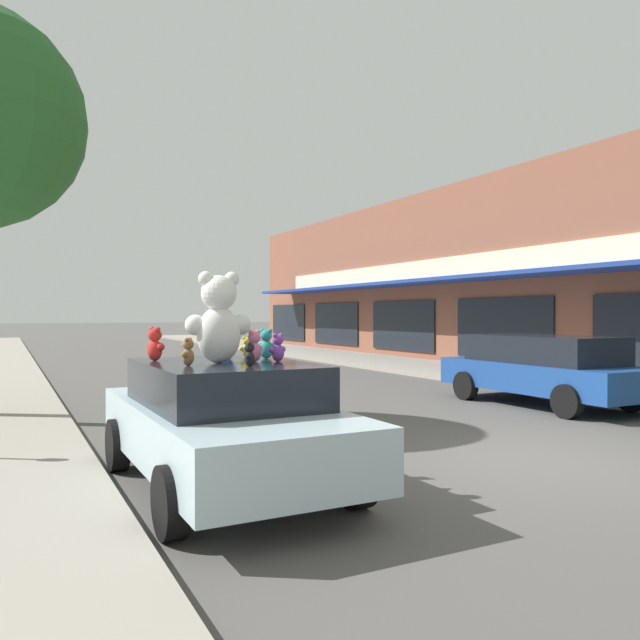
# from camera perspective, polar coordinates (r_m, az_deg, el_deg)

# --- Properties ---
(ground_plane) EXTENTS (260.00, 260.00, 0.00)m
(ground_plane) POSITION_cam_1_polar(r_m,az_deg,el_deg) (8.59, 18.49, -12.11)
(ground_plane) COLOR #514F4C
(storefront_row) EXTENTS (13.96, 39.84, 6.60)m
(storefront_row) POSITION_cam_1_polar(r_m,az_deg,el_deg) (25.67, 26.30, 3.67)
(storefront_row) COLOR brown
(storefront_row) RESTS_ON ground_plane
(plush_art_car) EXTENTS (2.03, 4.13, 1.36)m
(plush_art_car) POSITION_cam_1_polar(r_m,az_deg,el_deg) (6.90, -8.79, -9.05)
(plush_art_car) COLOR #ADC6D1
(plush_art_car) RESTS_ON ground_plane
(teddy_bear_giant) EXTENTS (0.73, 0.47, 0.97)m
(teddy_bear_giant) POSITION_cam_1_polar(r_m,az_deg,el_deg) (6.68, -9.24, 0.08)
(teddy_bear_giant) COLOR white
(teddy_bear_giant) RESTS_ON plush_art_car
(teddy_bear_pink) EXTENTS (0.26, 0.20, 0.35)m
(teddy_bear_pink) POSITION_cam_1_polar(r_m,az_deg,el_deg) (6.81, -6.03, -2.43)
(teddy_bear_pink) COLOR pink
(teddy_bear_pink) RESTS_ON plush_art_car
(teddy_bear_black) EXTENTS (0.14, 0.19, 0.25)m
(teddy_bear_black) POSITION_cam_1_polar(r_m,az_deg,el_deg) (6.23, -6.46, -3.15)
(teddy_bear_black) COLOR black
(teddy_bear_black) RESTS_ON plush_art_car
(teddy_bear_yellow) EXTENTS (0.18, 0.12, 0.25)m
(teddy_bear_yellow) POSITION_cam_1_polar(r_m,az_deg,el_deg) (7.60, -6.71, -2.48)
(teddy_bear_yellow) COLOR yellow
(teddy_bear_yellow) RESTS_ON plush_art_car
(teddy_bear_brown) EXTENTS (0.18, 0.21, 0.29)m
(teddy_bear_brown) POSITION_cam_1_polar(r_m,az_deg,el_deg) (6.40, -11.98, -2.90)
(teddy_bear_brown) COLOR olive
(teddy_bear_brown) RESTS_ON plush_art_car
(teddy_bear_red) EXTENTS (0.21, 0.29, 0.38)m
(teddy_bear_red) POSITION_cam_1_polar(r_m,az_deg,el_deg) (7.16, -14.86, -2.18)
(teddy_bear_red) COLOR red
(teddy_bear_red) RESTS_ON plush_art_car
(teddy_bear_teal) EXTENTS (0.23, 0.25, 0.35)m
(teddy_bear_teal) POSITION_cam_1_polar(r_m,az_deg,el_deg) (7.32, -4.93, -2.20)
(teddy_bear_teal) COLOR teal
(teddy_bear_teal) RESTS_ON plush_art_car
(teddy_bear_green) EXTENTS (0.19, 0.15, 0.26)m
(teddy_bear_green) POSITION_cam_1_polar(r_m,az_deg,el_deg) (7.86, -6.39, -2.35)
(teddy_bear_green) COLOR green
(teddy_bear_green) RESTS_ON plush_art_car
(teddy_bear_purple) EXTENTS (0.24, 0.17, 0.31)m
(teddy_bear_purple) POSITION_cam_1_polar(r_m,az_deg,el_deg) (6.85, -3.88, -2.55)
(teddy_bear_purple) COLOR purple
(teddy_bear_purple) RESTS_ON plush_art_car
(teddy_bear_blue) EXTENTS (0.20, 0.23, 0.32)m
(teddy_bear_blue) POSITION_cam_1_polar(r_m,az_deg,el_deg) (7.42, -8.44, -2.29)
(teddy_bear_blue) COLOR blue
(teddy_bear_blue) RESTS_ON plush_art_car
(parked_car_far_center) EXTENTS (1.93, 4.45, 1.43)m
(parked_car_far_center) POSITION_cam_1_polar(r_m,az_deg,el_deg) (13.60, 19.73, -4.09)
(parked_car_far_center) COLOR #1E4793
(parked_car_far_center) RESTS_ON ground_plane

